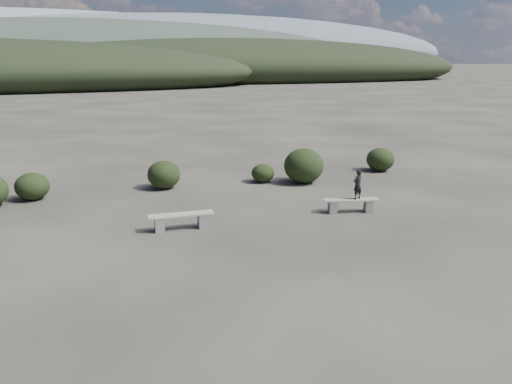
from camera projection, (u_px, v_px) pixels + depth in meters
name	position (u px, v px, depth m)	size (l,w,h in m)	color
ground	(294.00, 273.00, 11.82)	(1200.00, 1200.00, 0.00)	#2B2721
bench_left	(181.00, 220.00, 14.82)	(1.95, 0.48, 0.48)	slate
bench_right	(351.00, 204.00, 16.51)	(1.86, 0.82, 0.46)	slate
seated_person	(358.00, 184.00, 16.35)	(0.36, 0.24, 0.99)	black
shrub_a	(32.00, 186.00, 17.97)	(1.20, 1.20, 0.99)	black
shrub_b	(164.00, 175.00, 19.54)	(1.29, 1.29, 1.11)	black
shrub_c	(263.00, 173.00, 20.60)	(0.95, 0.95, 0.76)	black
shrub_d	(304.00, 166.00, 20.41)	(1.63, 1.63, 1.43)	black
shrub_e	(380.00, 159.00, 22.68)	(1.26, 1.26, 1.05)	black
mountain_ridges	(68.00, 51.00, 315.78)	(500.00, 400.00, 56.00)	black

